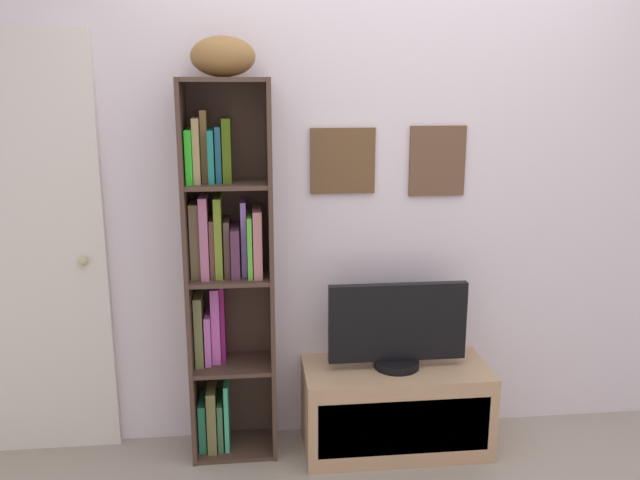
# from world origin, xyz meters

# --- Properties ---
(back_wall) EXTENTS (4.80, 0.08, 2.42)m
(back_wall) POSITION_xyz_m (0.00, 1.13, 1.21)
(back_wall) COLOR silver
(back_wall) RESTS_ON ground
(bookshelf) EXTENTS (0.40, 0.29, 1.80)m
(bookshelf) POSITION_xyz_m (-0.77, 0.98, 0.91)
(bookshelf) COLOR #473229
(bookshelf) RESTS_ON ground
(football) EXTENTS (0.29, 0.18, 0.17)m
(football) POSITION_xyz_m (-0.73, 0.96, 1.89)
(football) COLOR brown
(football) RESTS_ON bookshelf
(tv_stand) EXTENTS (0.90, 0.42, 0.43)m
(tv_stand) POSITION_xyz_m (0.06, 0.89, 0.21)
(tv_stand) COLOR tan
(tv_stand) RESTS_ON ground
(television) EXTENTS (0.67, 0.22, 0.42)m
(television) POSITION_xyz_m (0.06, 0.89, 0.63)
(television) COLOR black
(television) RESTS_ON tv_stand
(door) EXTENTS (0.84, 0.09, 2.01)m
(door) POSITION_xyz_m (-1.73, 1.08, 1.01)
(door) COLOR silver
(door) RESTS_ON ground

